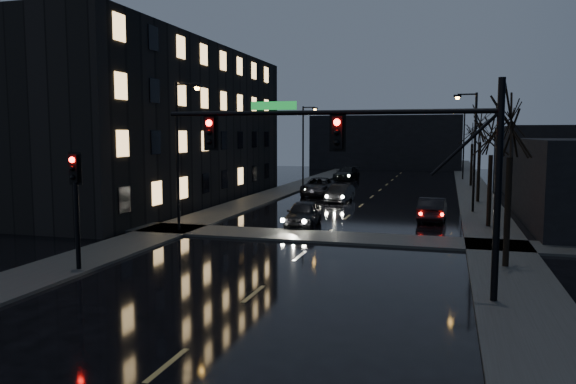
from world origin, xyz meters
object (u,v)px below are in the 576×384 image
Objects in this scene: oncoming_car_d at (347,173)px; oncoming_car_c at (319,187)px; oncoming_car_b at (340,193)px; oncoming_car_a at (303,214)px; lead_car at (432,209)px.

oncoming_car_c is at bearing -82.03° from oncoming_car_d.
oncoming_car_b is 0.75× the size of oncoming_car_c.
oncoming_car_c reaches higher than oncoming_car_b.
oncoming_car_d reaches higher than oncoming_car_a.
lead_car is at bearing -42.09° from oncoming_car_b.
oncoming_car_d is at bearing 103.76° from oncoming_car_b.
oncoming_car_c is 15.40m from lead_car.
oncoming_car_a is 0.83× the size of oncoming_car_d.
oncoming_car_c is at bearing 128.26° from oncoming_car_b.
oncoming_car_c is 17.01m from oncoming_car_d.
oncoming_car_c is 1.05× the size of oncoming_car_d.
oncoming_car_a is at bearing -78.15° from oncoming_car_d.
oncoming_car_d reaches higher than lead_car.
lead_car is (10.38, -28.85, -0.04)m from oncoming_car_d.
lead_car is (7.21, -7.80, 0.04)m from oncoming_car_b.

